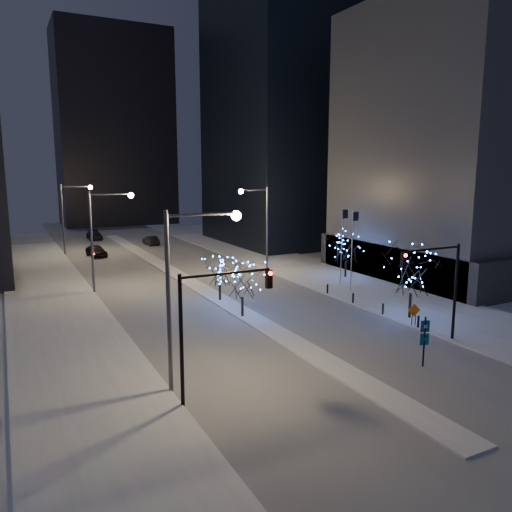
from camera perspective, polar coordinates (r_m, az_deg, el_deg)
ground at (r=31.37m, az=9.70°, el=-12.92°), size 160.00×160.00×0.00m
road at (r=61.83m, az=-10.00°, el=-1.55°), size 20.00×130.00×0.02m
median at (r=57.14m, az=-8.52°, el=-2.38°), size 2.00×80.00×0.15m
east_sidewalk at (r=55.27m, az=9.85°, el=-2.83°), size 10.00×90.00×0.15m
west_sidewalk at (r=44.83m, az=-21.60°, el=-6.38°), size 8.00×90.00×0.15m
midrise_block at (r=65.94m, az=24.98°, el=11.50°), size 30.00×22.00×30.00m
plinth at (r=66.64m, az=24.17°, el=0.29°), size 30.00×24.00×4.00m
horizon_block at (r=117.77m, az=-15.86°, el=13.83°), size 24.00×14.00×42.00m
street_lamp_w_near at (r=27.06m, az=-7.91°, el=-2.12°), size 4.40×0.56×10.00m
street_lamp_w_mid at (r=51.09m, az=-17.18°, el=3.15°), size 4.40×0.56×10.00m
street_lamp_w_far at (r=75.75m, az=-20.48°, el=5.01°), size 4.40×0.56×10.00m
street_lamp_east at (r=60.07m, az=0.50°, el=4.48°), size 3.90×0.56×10.00m
traffic_signal_west at (r=25.83m, az=-5.29°, el=-6.62°), size 5.26×0.43×7.00m
traffic_signal_east at (r=36.49m, az=20.33°, el=-2.32°), size 5.26×0.43×7.00m
flagpoles at (r=51.29m, az=10.38°, el=1.54°), size 1.35×2.60×8.00m
bollards at (r=44.63m, az=12.61°, el=-5.28°), size 0.16×12.16×0.90m
car_near at (r=73.49m, az=-17.79°, el=0.57°), size 2.65×5.05×1.64m
car_mid at (r=82.56m, az=-11.93°, el=1.74°), size 1.80×4.51×1.46m
car_far at (r=91.47m, az=-18.00°, el=2.29°), size 2.39×5.61×1.61m
holiday_tree_median_near at (r=40.71m, az=-1.58°, el=-2.79°), size 4.96×4.96×4.71m
holiday_tree_median_far at (r=45.98m, az=-4.18°, el=-1.83°), size 4.41×4.41×4.15m
holiday_tree_plaza_near at (r=42.02m, az=17.38°, el=-1.77°), size 4.91×4.91×5.91m
holiday_tree_plaza_far at (r=56.58m, az=10.27°, el=0.92°), size 5.41×5.41×5.18m
wayfinding_sign at (r=32.67m, az=18.70°, el=-8.69°), size 0.57×0.23×3.21m
construction_sign at (r=40.70m, az=17.61°, el=-6.15°), size 1.00×0.31×1.70m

